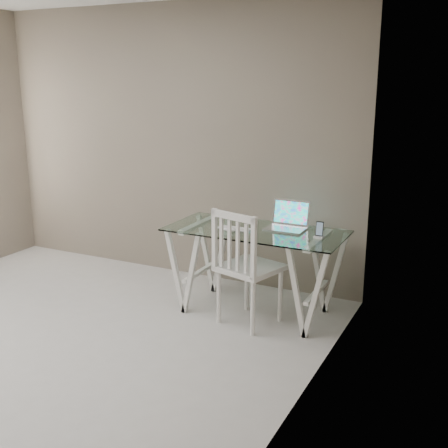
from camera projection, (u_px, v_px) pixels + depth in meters
name	position (u px, v px, depth m)	size (l,w,h in m)	color
desk	(255.00, 270.00, 4.82)	(1.50, 0.70, 0.75)	silver
chair	(244.00, 263.00, 4.53)	(0.55, 0.55, 0.98)	white
laptop	(288.00, 222.00, 4.77)	(0.33, 0.28, 0.23)	silver
keyboard	(234.00, 229.00, 4.75)	(0.30, 0.13, 0.01)	silver
mouse	(230.00, 229.00, 4.68)	(0.11, 0.07, 0.04)	white
phone_dock	(319.00, 233.00, 4.48)	(0.07, 0.07, 0.13)	white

